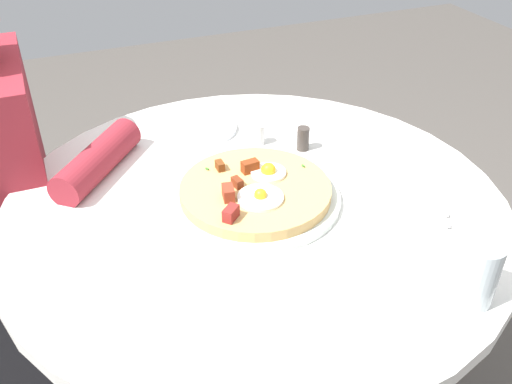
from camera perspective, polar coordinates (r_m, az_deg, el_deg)
The scene contains 11 objects.
dining_table at distance 1.22m, azimuth -0.06°, elevation -7.39°, with size 1.00×1.00×0.73m.
person_seated at distance 1.52m, azimuth -23.25°, elevation -3.49°, with size 0.49×0.47×1.14m.
pizza_plate at distance 1.11m, azimuth 0.07°, elevation -0.64°, with size 0.34×0.34×0.01m, color silver.
breakfast_pizza at distance 1.10m, azimuth 0.05°, elevation 0.14°, with size 0.30×0.30×0.05m.
bread_plate at distance 1.37m, azimuth -5.33°, elevation 6.42°, with size 0.16×0.16×0.01m, color white.
napkin at distance 1.10m, azimuth 14.39°, elevation -2.32°, with size 0.17×0.14×0.00m, color white.
fork at distance 1.09m, azimuth 14.42°, elevation -2.68°, with size 0.18×0.01×0.01m, color silver.
knife at distance 1.12m, azimuth 14.43°, elevation -1.59°, with size 0.18×0.01×0.01m, color silver.
water_glass at distance 0.93m, azimuth 21.43°, elevation -7.60°, with size 0.07×0.07×0.11m, color silver.
salt_shaker at distance 1.30m, azimuth 0.25°, elevation 5.86°, with size 0.03×0.03×0.05m, color white.
pepper_shaker at distance 1.28m, azimuth 4.79°, elevation 5.41°, with size 0.03×0.03×0.05m, color #3F3833.
Camera 1 is at (0.84, -0.34, 1.37)m, focal length 39.46 mm.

